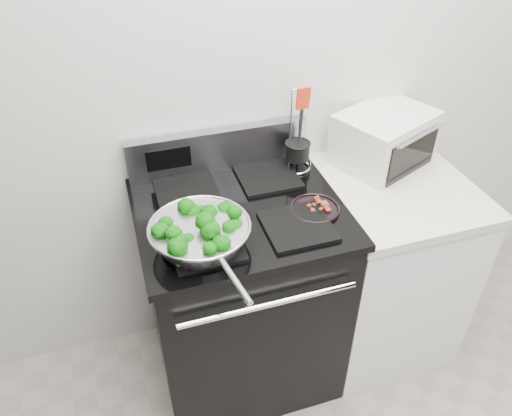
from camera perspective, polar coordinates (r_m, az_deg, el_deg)
name	(u,v)px	position (r m, az deg, el deg)	size (l,w,h in m)	color
back_wall	(286,66)	(2.07, 3.47, 15.88)	(4.00, 0.02, 2.70)	silver
gas_range	(241,292)	(2.21, -1.68, -9.62)	(0.79, 0.69, 1.13)	black
counter	(381,264)	(2.44, 14.05, -6.28)	(0.62, 0.68, 0.92)	white
skillet	(200,233)	(1.71, -6.39, -2.87)	(0.35, 0.56, 0.08)	silver
broccoli_pile	(200,228)	(1.70, -6.47, -2.32)	(0.28, 0.28, 0.10)	#043104
bacon_plate	(315,207)	(1.89, 6.73, 0.15)	(0.19, 0.19, 0.04)	black
utensil_holder	(297,155)	(2.11, 4.74, 6.09)	(0.12, 0.12, 0.37)	silver
toaster_oven	(384,138)	(2.25, 14.44, 7.77)	(0.48, 0.43, 0.23)	silver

